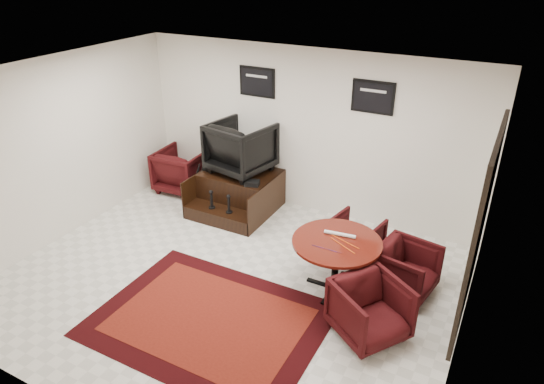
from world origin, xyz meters
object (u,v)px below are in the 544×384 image
Objects in this scene: meeting_table at (337,247)px; table_chair_corner at (370,308)px; shine_podium at (238,193)px; shine_chair at (241,145)px; table_chair_back at (355,237)px; armchair_side at (182,168)px; table_chair_window at (407,267)px.

table_chair_corner is at bearing -42.58° from meeting_table.
meeting_table reaches higher than shine_podium.
table_chair_back is (2.32, -0.65, -0.80)m from shine_chair.
table_chair_corner is (0.68, -0.62, -0.28)m from meeting_table.
table_chair_window is at bearing 162.73° from armchair_side.
meeting_table is 1.56× the size of table_chair_window.
table_chair_corner is (3.01, -1.99, 0.09)m from shine_podium.
armchair_side is at bearing 10.08° from shine_chair.
table_chair_window reaches higher than shine_podium.
shine_podium is 2.73m from meeting_table.
shine_chair reaches higher than meeting_table.
table_chair_corner reaches higher than shine_podium.
meeting_table reaches higher than table_chair_back.
shine_chair reaches higher than table_chair_corner.
table_chair_back is (2.32, -0.52, 0.05)m from shine_podium.
armchair_side is 1.25× the size of table_chair_back.
shine_podium is 1.78× the size of table_chair_window.
armchair_side is 3.98m from meeting_table.
table_chair_corner is at bearing 150.35° from armchair_side.
table_chair_back is (-0.01, 0.85, -0.32)m from meeting_table.
armchair_side reaches higher than shine_podium.
shine_podium is at bearing 83.77° from table_chair_window.
shine_chair reaches higher than armchair_side.
armchair_side is 1.12× the size of table_chair_corner.
shine_chair is 3.46m from table_chair_window.
shine_podium is 0.86m from shine_chair.
shine_podium is 1.14× the size of meeting_table.
table_chair_window is at bearing 163.61° from table_chair_back.
meeting_table is 0.96m from table_chair_corner.
shine_chair reaches higher than shine_podium.
armchair_side is at bearing 173.36° from shine_podium.
table_chair_window is (3.19, -0.96, 0.07)m from shine_podium.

